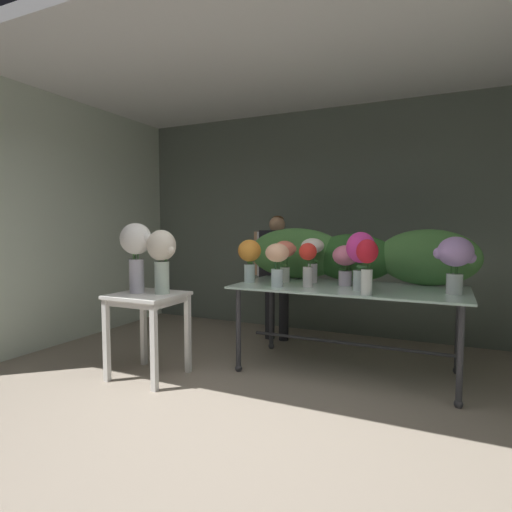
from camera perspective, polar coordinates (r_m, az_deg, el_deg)
ground_plane at (r=4.32m, az=4.96°, el=-15.16°), size 7.53×7.53×0.00m
wall_back at (r=5.64m, az=10.76°, el=4.66°), size 5.79×0.12×2.97m
wall_left at (r=5.75m, az=-23.28°, el=4.38°), size 0.12×3.39×2.97m
ceiling_slab at (r=4.38m, az=5.23°, el=25.58°), size 5.91×3.39×0.12m
display_table_glass at (r=4.11m, az=12.54°, el=-5.64°), size 2.15×1.03×0.85m
side_table_white at (r=4.04m, az=-14.69°, el=-6.71°), size 0.62×0.59×0.80m
florist at (r=5.16m, az=2.87°, el=-1.04°), size 0.63×0.24×1.56m
foliage_backdrop at (r=4.45m, az=13.49°, el=0.02°), size 2.40×0.31×0.56m
vase_crimson_tulips at (r=3.59m, az=15.02°, el=-0.63°), size 0.18×0.18×0.47m
vase_sunset_hydrangea at (r=4.27m, az=-0.94°, el=0.07°), size 0.24×0.24×0.44m
vase_scarlet_roses at (r=3.96m, az=7.16°, el=-0.62°), size 0.17×0.17×0.42m
vase_rosy_dahlias at (r=4.12m, az=12.19°, el=-0.60°), size 0.25×0.25×0.40m
vase_peach_ranunculus at (r=3.95m, az=2.92°, el=-0.47°), size 0.23×0.23×0.42m
vase_magenta_lilies at (r=3.84m, az=14.17°, el=0.37°), size 0.26×0.26×0.53m
vase_coral_snapdragons at (r=4.28m, az=3.99°, el=0.19°), size 0.23×0.22×0.43m
vase_lilac_freesia at (r=3.91m, az=25.74°, el=-0.14°), size 0.34×0.29×0.49m
vase_ivory_peonies at (r=4.27m, az=7.80°, el=0.37°), size 0.23×0.23×0.46m
vase_white_roses_tall at (r=4.05m, az=-16.14°, el=1.03°), size 0.32×0.29×0.66m
vase_cream_lisianthus_tall at (r=3.95m, az=-12.91°, el=0.25°), size 0.32×0.27×0.60m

